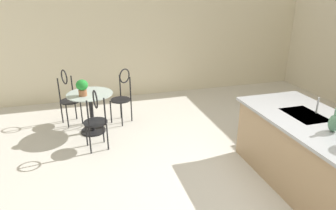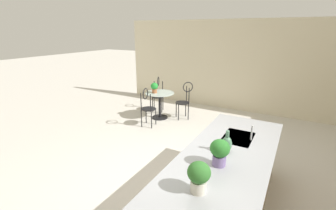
% 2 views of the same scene
% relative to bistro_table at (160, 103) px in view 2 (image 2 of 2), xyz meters
% --- Properties ---
extents(ground_plane, '(40.00, 40.00, 0.00)m').
position_rel_bistro_table_xyz_m(ground_plane, '(2.43, 1.79, -0.45)').
color(ground_plane, beige).
extents(wall_left_window, '(0.12, 7.80, 2.70)m').
position_rel_bistro_table_xyz_m(wall_left_window, '(-1.83, 1.79, 0.90)').
color(wall_left_window, beige).
rests_on(wall_left_window, ground).
extents(kitchen_island, '(2.80, 1.06, 0.92)m').
position_rel_bistro_table_xyz_m(kitchen_island, '(2.73, 2.64, 0.02)').
color(kitchen_island, tan).
rests_on(kitchen_island, ground).
extents(bistro_table, '(0.80, 0.80, 0.74)m').
position_rel_bistro_table_xyz_m(bistro_table, '(0.00, 0.00, 0.00)').
color(bistro_table, black).
rests_on(bistro_table, ground).
extents(chair_near_window, '(0.52, 0.50, 1.04)m').
position_rel_bistro_table_xyz_m(chair_near_window, '(-0.54, -0.39, 0.13)').
color(chair_near_window, black).
rests_on(chair_near_window, ground).
extents(chair_by_island, '(0.51, 0.44, 1.04)m').
position_rel_bistro_table_xyz_m(chair_by_island, '(0.68, 0.05, 0.13)').
color(chair_by_island, black).
rests_on(chair_by_island, ground).
extents(chair_toward_desk, '(0.54, 0.54, 1.04)m').
position_rel_bistro_table_xyz_m(chair_toward_desk, '(-0.32, 0.61, 0.13)').
color(chair_toward_desk, black).
rests_on(chair_toward_desk, ground).
extents(sink_faucet, '(0.02, 0.02, 0.22)m').
position_rel_bistro_table_xyz_m(sink_faucet, '(2.18, 2.82, 0.58)').
color(sink_faucet, '#B2B5BA').
rests_on(sink_faucet, kitchen_island).
extents(potted_plant_on_table, '(0.20, 0.20, 0.28)m').
position_rel_bistro_table_xyz_m(potted_plant_on_table, '(0.08, -0.11, 0.46)').
color(potted_plant_on_table, '#9E603D').
rests_on(potted_plant_on_table, bistro_table).
extents(potted_plant_counter_far, '(0.22, 0.22, 0.32)m').
position_rel_bistro_table_xyz_m(potted_plant_counter_far, '(3.58, 2.60, 0.65)').
color(potted_plant_counter_far, beige).
rests_on(potted_plant_counter_far, kitchen_island).
extents(potted_plant_counter_near, '(0.22, 0.22, 0.32)m').
position_rel_bistro_table_xyz_m(potted_plant_counter_near, '(3.03, 2.63, 0.65)').
color(potted_plant_counter_near, '#7A669E').
rests_on(potted_plant_counter_near, kitchen_island).
extents(vase_on_counter, '(0.13, 0.13, 0.29)m').
position_rel_bistro_table_xyz_m(vase_on_counter, '(2.68, 2.61, 0.58)').
color(vase_on_counter, '#4C7A5B').
rests_on(vase_on_counter, kitchen_island).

